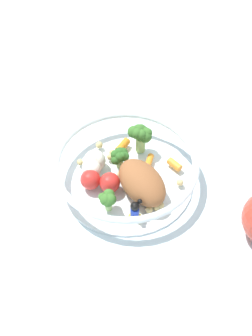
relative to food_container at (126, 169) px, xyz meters
name	(u,v)px	position (x,y,z in m)	size (l,w,h in m)	color
ground_plane	(134,180)	(0.00, -0.01, -0.03)	(2.40, 2.40, 0.00)	silver
food_container	(126,169)	(0.00, 0.00, 0.00)	(0.22, 0.22, 0.06)	white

